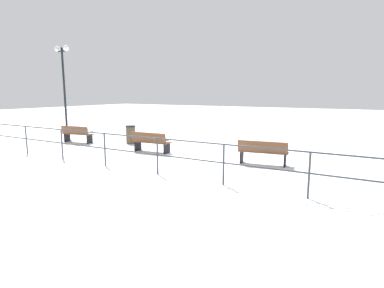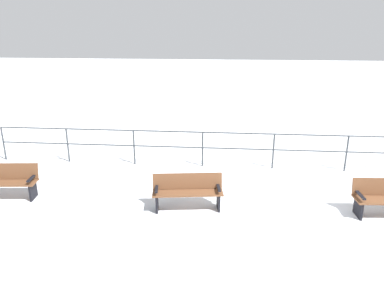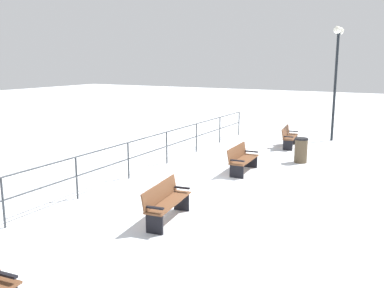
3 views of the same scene
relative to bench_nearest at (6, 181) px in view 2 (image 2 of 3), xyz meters
The scene contains 4 objects.
ground_plane 7.08m from the bench_nearest, 88.21° to the left, with size 80.00×80.00×0.00m, color white.
bench_nearest is the anchor object (origin of this frame).
bench_second 4.70m from the bench_nearest, 87.93° to the left, with size 0.70×1.73×0.85m.
waterfront_railing 7.55m from the bench_nearest, 110.61° to the left, with size 0.05×17.49×1.13m.
Camera 2 is at (7.92, -1.53, 4.27)m, focal length 34.25 mm.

